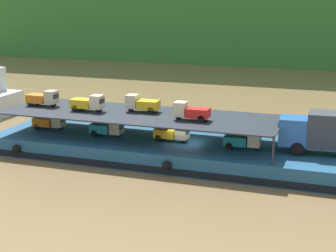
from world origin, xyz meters
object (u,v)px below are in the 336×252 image
at_px(covered_lorry, 331,132).
at_px(mini_truck_lower_aft, 107,128).
at_px(mini_truck_upper_stern, 43,98).
at_px(mini_truck_upper_fore, 142,104).
at_px(mini_truck_upper_mid, 88,103).
at_px(mini_truck_lower_stern, 50,121).
at_px(cargo_barge, 184,151).
at_px(mini_truck_lower_fore, 243,140).
at_px(mini_truck_upper_bow, 191,111).
at_px(mini_truck_lower_mid, 172,133).

bearing_deg(covered_lorry, mini_truck_lower_aft, -177.78).
xyz_separation_m(mini_truck_upper_stern, mini_truck_upper_fore, (8.93, 0.63, 0.00)).
xyz_separation_m(mini_truck_upper_mid, mini_truck_upper_fore, (4.28, 1.22, 0.00)).
bearing_deg(mini_truck_lower_stern, cargo_barge, -0.70).
bearing_deg(cargo_barge, mini_truck_lower_stern, 179.30).
height_order(mini_truck_lower_fore, mini_truck_upper_bow, mini_truck_upper_bow).
height_order(covered_lorry, mini_truck_upper_fore, mini_truck_upper_fore).
height_order(mini_truck_lower_stern, mini_truck_upper_bow, mini_truck_upper_bow).
bearing_deg(mini_truck_lower_mid, mini_truck_upper_mid, -177.11).
bearing_deg(mini_truck_upper_mid, covered_lorry, 2.33).
xyz_separation_m(cargo_barge, mini_truck_upper_stern, (-12.85, 0.18, 3.44)).
height_order(cargo_barge, mini_truck_lower_stern, mini_truck_lower_stern).
bearing_deg(mini_truck_lower_fore, mini_truck_lower_mid, 177.46).
bearing_deg(mini_truck_upper_stern, mini_truck_upper_bow, -3.91).
distance_m(mini_truck_upper_mid, mini_truck_upper_fore, 4.45).
distance_m(mini_truck_lower_aft, mini_truck_upper_stern, 6.63).
bearing_deg(mini_truck_upper_bow, mini_truck_lower_stern, 176.05).
xyz_separation_m(covered_lorry, mini_truck_lower_stern, (-23.23, -0.22, -1.00)).
distance_m(mini_truck_lower_stern, mini_truck_upper_bow, 13.20).
distance_m(covered_lorry, mini_truck_lower_aft, 17.55).
distance_m(mini_truck_upper_stern, mini_truck_upper_fore, 8.95).
height_order(covered_lorry, mini_truck_lower_mid, covered_lorry).
relative_size(mini_truck_lower_mid, mini_truck_upper_fore, 1.00).
bearing_deg(mini_truck_lower_aft, mini_truck_lower_fore, 0.05).
xyz_separation_m(cargo_barge, mini_truck_lower_fore, (4.75, -0.30, 1.44)).
xyz_separation_m(covered_lorry, mini_truck_upper_bow, (-10.21, -1.12, 1.00)).
xyz_separation_m(mini_truck_lower_fore, mini_truck_upper_bow, (-4.00, -0.45, 2.00)).
height_order(covered_lorry, mini_truck_upper_stern, mini_truck_upper_stern).
bearing_deg(mini_truck_upper_stern, mini_truck_lower_mid, -1.09).
distance_m(mini_truck_upper_mid, mini_truck_upper_bow, 8.96).
distance_m(cargo_barge, mini_truck_upper_fore, 5.28).
bearing_deg(mini_truck_lower_mid, covered_lorry, 1.99).
relative_size(mini_truck_upper_mid, mini_truck_upper_bow, 1.01).
distance_m(mini_truck_lower_stern, mini_truck_lower_fore, 17.03).
relative_size(cargo_barge, mini_truck_upper_fore, 11.51).
relative_size(covered_lorry, mini_truck_upper_mid, 2.87).
relative_size(mini_truck_upper_mid, mini_truck_upper_fore, 1.00).
distance_m(mini_truck_lower_fore, mini_truck_upper_bow, 4.50).
bearing_deg(mini_truck_lower_fore, mini_truck_upper_fore, 172.72).
bearing_deg(mini_truck_upper_fore, mini_truck_upper_stern, -175.98).
xyz_separation_m(mini_truck_lower_stern, mini_truck_upper_fore, (8.35, 0.66, 2.00)).
xyz_separation_m(mini_truck_lower_fore, mini_truck_upper_stern, (-17.60, 0.48, 2.00)).
distance_m(mini_truck_lower_mid, mini_truck_upper_mid, 7.49).
xyz_separation_m(mini_truck_lower_stern, mini_truck_upper_mid, (4.07, -0.56, 2.00)).
height_order(cargo_barge, mini_truck_lower_fore, mini_truck_lower_fore).
distance_m(covered_lorry, mini_truck_upper_stern, 23.83).
height_order(mini_truck_lower_stern, mini_truck_upper_mid, mini_truck_upper_mid).
distance_m(covered_lorry, mini_truck_lower_stern, 23.25).
height_order(cargo_barge, mini_truck_lower_aft, mini_truck_lower_aft).
distance_m(cargo_barge, mini_truck_lower_fore, 4.97).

